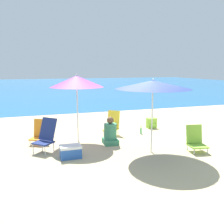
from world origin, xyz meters
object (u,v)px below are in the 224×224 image
at_px(beach_chair_orange, 40,133).
at_px(beach_chair_navy, 46,135).
at_px(beach_umbrella_navy, 153,85).
at_px(backpack_lime, 152,123).
at_px(beach_umbrella_purple, 77,81).
at_px(water_bottle, 141,131).
at_px(beach_chair_yellow, 112,124).
at_px(beach_chair_lime, 196,140).
at_px(person_seated_near, 110,133).
at_px(cooler_box, 71,152).

bearing_deg(beach_chair_orange, beach_chair_navy, -53.61).
distance_m(beach_umbrella_navy, backpack_lime, 3.20).
height_order(beach_umbrella_purple, water_bottle, beach_umbrella_purple).
xyz_separation_m(beach_umbrella_purple, beach_chair_yellow, (1.24, 0.31, -1.47)).
xyz_separation_m(beach_chair_navy, beach_chair_lime, (3.88, -1.27, -0.14)).
distance_m(beach_chair_yellow, beach_chair_navy, 2.50).
distance_m(beach_chair_lime, person_seated_near, 2.42).
xyz_separation_m(beach_chair_yellow, backpack_lime, (1.71, 0.42, -0.19)).
height_order(beach_chair_yellow, water_bottle, beach_chair_yellow).
bearing_deg(water_bottle, backpack_lime, 41.59).
distance_m(beach_umbrella_purple, beach_chair_navy, 1.87).
height_order(beach_umbrella_purple, beach_chair_yellow, beach_umbrella_purple).
distance_m(beach_chair_orange, backpack_lime, 4.15).
relative_size(beach_umbrella_purple, beach_chair_yellow, 2.54).
xyz_separation_m(beach_umbrella_purple, beach_chair_lime, (2.86, -2.02, -1.53)).
bearing_deg(beach_chair_navy, beach_chair_lime, 25.90).
xyz_separation_m(person_seated_near, backpack_lime, (2.11, 1.41, -0.14)).
height_order(beach_chair_yellow, person_seated_near, person_seated_near).
bearing_deg(beach_chair_orange, cooler_box, -38.77).
height_order(beach_umbrella_navy, cooler_box, beach_umbrella_navy).
bearing_deg(person_seated_near, beach_umbrella_purple, 143.25).
height_order(beach_chair_orange, beach_chair_lime, beach_chair_orange).
height_order(beach_umbrella_purple, cooler_box, beach_umbrella_purple).
relative_size(beach_chair_navy, backpack_lime, 2.40).
distance_m(beach_chair_yellow, backpack_lime, 1.77).
xyz_separation_m(beach_chair_lime, cooler_box, (-3.33, 0.55, -0.15)).
relative_size(beach_chair_orange, cooler_box, 1.35).
bearing_deg(beach_umbrella_purple, cooler_box, -108.00).
bearing_deg(cooler_box, beach_umbrella_purple, 72.00).
bearing_deg(beach_umbrella_navy, person_seated_near, 129.05).
bearing_deg(water_bottle, beach_umbrella_navy, -106.53).
xyz_separation_m(beach_chair_yellow, cooler_box, (-1.72, -1.78, -0.21)).
relative_size(person_seated_near, cooler_box, 1.55).
bearing_deg(beach_chair_lime, beach_chair_orange, 161.49).
height_order(beach_chair_navy, person_seated_near, beach_chair_navy).
distance_m(beach_umbrella_purple, beach_chair_orange, 1.90).
distance_m(beach_chair_orange, water_bottle, 3.35).
relative_size(person_seated_near, backpack_lime, 2.20).
distance_m(beach_umbrella_navy, cooler_box, 2.72).
height_order(beach_chair_orange, person_seated_near, person_seated_near).
distance_m(beach_umbrella_purple, person_seated_near, 1.86).
relative_size(beach_chair_orange, beach_chair_lime, 1.02).
bearing_deg(beach_chair_yellow, cooler_box, -92.68).
xyz_separation_m(beach_chair_orange, water_bottle, (3.34, -0.01, -0.21)).
xyz_separation_m(beach_chair_navy, backpack_lime, (3.97, 1.49, -0.28)).
bearing_deg(backpack_lime, cooler_box, -147.25).
xyz_separation_m(beach_umbrella_navy, beach_chair_lime, (1.18, -0.32, -1.50)).
distance_m(beach_umbrella_navy, beach_chair_lime, 1.94).
relative_size(beach_umbrella_purple, beach_chair_orange, 2.87).
bearing_deg(beach_chair_orange, beach_chair_yellow, 33.57).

